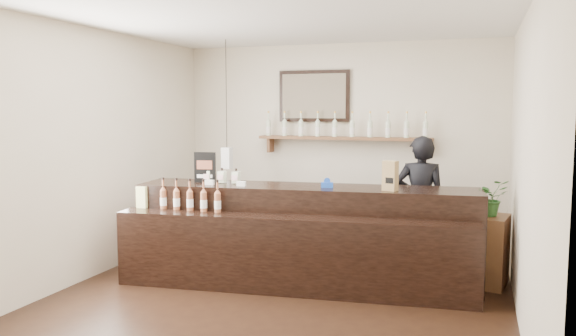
% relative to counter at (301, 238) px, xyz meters
% --- Properties ---
extents(ground, '(5.00, 5.00, 0.00)m').
position_rel_counter_xyz_m(ground, '(-0.06, -0.56, -0.49)').
color(ground, black).
rests_on(ground, ground).
extents(room_shell, '(5.00, 5.00, 5.00)m').
position_rel_counter_xyz_m(room_shell, '(-0.06, -0.56, 1.21)').
color(room_shell, beige).
rests_on(room_shell, ground).
extents(back_wall_decor, '(2.66, 0.96, 1.69)m').
position_rel_counter_xyz_m(back_wall_decor, '(-0.22, 1.81, 1.27)').
color(back_wall_decor, brown).
rests_on(back_wall_decor, ground).
extents(counter, '(3.81, 1.39, 1.23)m').
position_rel_counter_xyz_m(counter, '(0.00, 0.00, 0.00)').
color(counter, black).
rests_on(counter, ground).
extents(promo_sign, '(0.25, 0.07, 0.35)m').
position_rel_counter_xyz_m(promo_sign, '(-1.18, 0.05, 0.73)').
color(promo_sign, black).
rests_on(promo_sign, counter).
extents(paper_bag, '(0.17, 0.14, 0.31)m').
position_rel_counter_xyz_m(paper_bag, '(0.94, 0.09, 0.71)').
color(paper_bag, olive).
rests_on(paper_bag, counter).
extents(tape_dispenser, '(0.14, 0.08, 0.11)m').
position_rel_counter_xyz_m(tape_dispenser, '(0.27, 0.09, 0.60)').
color(tape_dispenser, blue).
rests_on(tape_dispenser, counter).
extents(side_cabinet, '(0.47, 0.58, 0.76)m').
position_rel_counter_xyz_m(side_cabinet, '(1.94, 0.57, -0.11)').
color(side_cabinet, brown).
rests_on(side_cabinet, ground).
extents(potted_plant, '(0.46, 0.45, 0.39)m').
position_rel_counter_xyz_m(potted_plant, '(1.94, 0.57, 0.46)').
color(potted_plant, '#2A5B24').
rests_on(potted_plant, side_cabinet).
extents(shopkeeper, '(0.68, 0.47, 1.80)m').
position_rel_counter_xyz_m(shopkeeper, '(1.17, 0.99, 0.41)').
color(shopkeeper, black).
rests_on(shopkeeper, ground).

